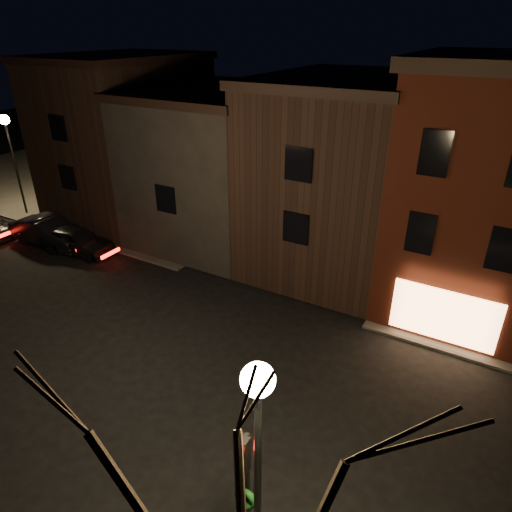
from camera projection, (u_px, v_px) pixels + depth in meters
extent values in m
plane|color=black|center=(197.00, 356.00, 17.81)|extent=(120.00, 120.00, 0.00)
cube|color=#2D2B28|center=(153.00, 164.00, 42.15)|extent=(30.00, 30.00, 0.12)
cube|color=#45150C|center=(478.00, 195.00, 19.23)|extent=(6.00, 8.00, 10.00)
cube|color=black|center=(509.00, 60.00, 16.85)|extent=(6.50, 8.50, 0.50)
cube|color=#FFB372|center=(444.00, 316.00, 17.78)|extent=(4.00, 0.12, 2.20)
cube|color=black|center=(340.00, 178.00, 23.13)|extent=(7.00, 10.00, 9.00)
cube|color=black|center=(348.00, 79.00, 21.00)|extent=(7.30, 10.30, 0.40)
cube|color=black|center=(222.00, 167.00, 26.61)|extent=(7.50, 10.00, 8.00)
cube|color=black|center=(219.00, 91.00, 24.70)|extent=(7.80, 10.30, 0.40)
cube|color=black|center=(128.00, 140.00, 29.52)|extent=(7.00, 10.00, 9.50)
cube|color=black|center=(118.00, 57.00, 27.27)|extent=(7.30, 10.30, 0.40)
cylinder|color=black|center=(258.00, 503.00, 8.99)|extent=(0.14, 0.14, 6.00)
sphere|color=#FFD18C|center=(258.00, 380.00, 7.55)|extent=(0.60, 0.60, 0.60)
cylinder|color=black|center=(16.00, 170.00, 29.68)|extent=(0.14, 0.14, 6.00)
sphere|color=#FFD18C|center=(4.00, 120.00, 28.24)|extent=(0.60, 0.60, 0.60)
cylinder|color=black|center=(248.00, 498.00, 10.18)|extent=(0.10, 0.10, 4.00)
cube|color=black|center=(242.00, 454.00, 9.31)|extent=(0.28, 0.22, 0.90)
cylinder|color=#FF0C07|center=(239.00, 449.00, 9.09)|extent=(0.18, 0.06, 0.18)
cylinder|color=black|center=(239.00, 458.00, 9.22)|extent=(0.18, 0.06, 0.18)
cylinder|color=black|center=(240.00, 468.00, 9.35)|extent=(0.18, 0.06, 0.18)
torus|color=#0C380F|center=(245.00, 498.00, 10.06)|extent=(0.58, 0.14, 0.58)
sphere|color=#990C0C|center=(245.00, 492.00, 9.95)|extent=(0.12, 0.12, 0.12)
imported|color=black|center=(76.00, 240.00, 25.55)|extent=(4.61, 2.31, 1.51)
imported|color=black|center=(50.00, 232.00, 26.43)|extent=(5.05, 1.91, 1.64)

